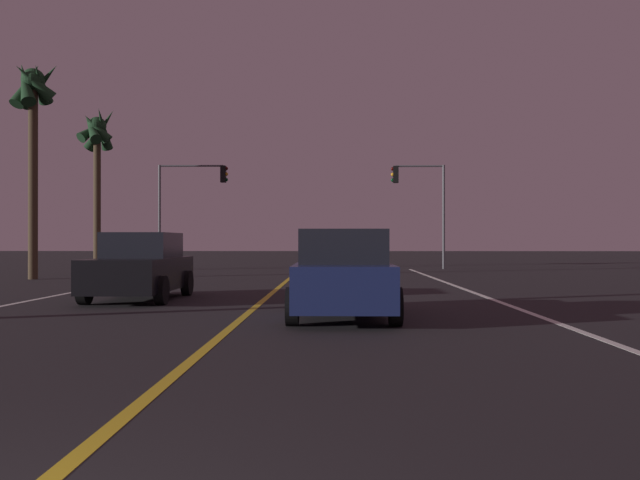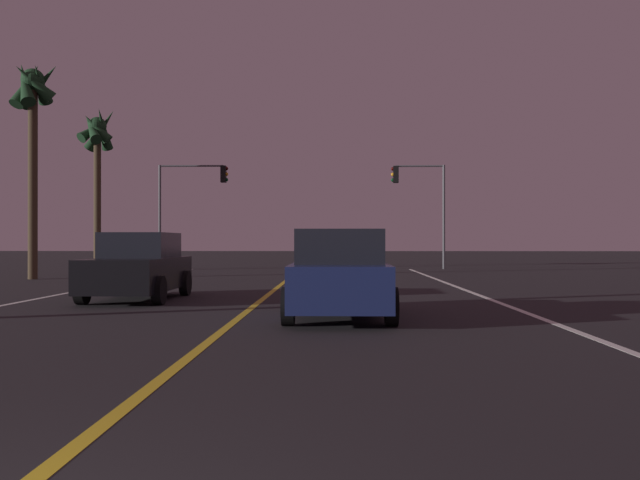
% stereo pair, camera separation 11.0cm
% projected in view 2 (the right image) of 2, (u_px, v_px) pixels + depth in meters
% --- Properties ---
extents(lane_edge_right, '(0.16, 38.86, 0.01)m').
position_uv_depth(lane_edge_right, '(501.00, 303.00, 15.79)').
color(lane_edge_right, silver).
rests_on(lane_edge_right, ground).
extents(lane_edge_left, '(0.16, 38.86, 0.01)m').
position_uv_depth(lane_edge_left, '(18.00, 302.00, 16.06)').
color(lane_edge_left, silver).
rests_on(lane_edge_left, ground).
extents(lane_center_divider, '(0.16, 38.86, 0.01)m').
position_uv_depth(lane_center_divider, '(258.00, 303.00, 15.93)').
color(lane_center_divider, gold).
rests_on(lane_center_divider, ground).
extents(car_lead_same_lane, '(2.02, 4.30, 1.70)m').
position_uv_depth(car_lead_same_lane, '(339.00, 275.00, 12.89)').
color(car_lead_same_lane, black).
rests_on(car_lead_same_lane, ground).
extents(car_oncoming, '(2.02, 4.30, 1.70)m').
position_uv_depth(car_oncoming, '(139.00, 267.00, 16.89)').
color(car_oncoming, black).
rests_on(car_oncoming, ground).
extents(traffic_light_near_right, '(2.90, 0.36, 5.58)m').
position_uv_depth(traffic_light_near_right, '(419.00, 192.00, 35.71)').
color(traffic_light_near_right, '#4C4C51').
rests_on(traffic_light_near_right, ground).
extents(traffic_light_near_left, '(3.79, 0.36, 5.62)m').
position_uv_depth(traffic_light_near_left, '(192.00, 191.00, 36.00)').
color(traffic_light_near_left, '#4C4C51').
rests_on(traffic_light_near_left, ground).
extents(palm_tree_left_mid, '(2.23, 1.99, 8.66)m').
position_uv_depth(palm_tree_left_mid, '(33.00, 104.00, 26.03)').
color(palm_tree_left_mid, '#473826').
rests_on(palm_tree_left_mid, ground).
extents(palm_tree_left_far, '(2.19, 2.30, 8.26)m').
position_uv_depth(palm_tree_left_far, '(97.00, 142.00, 33.50)').
color(palm_tree_left_far, '#473826').
rests_on(palm_tree_left_far, ground).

